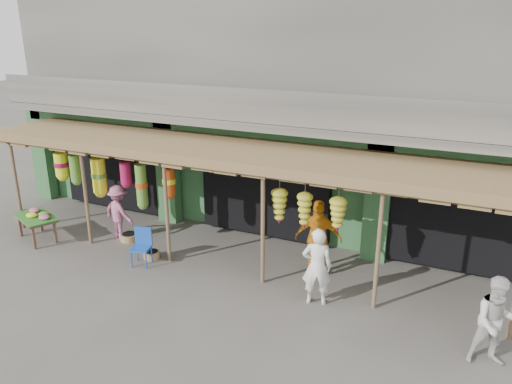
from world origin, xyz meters
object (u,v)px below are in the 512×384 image
at_px(person_front, 317,266).
at_px(blue_chair, 142,244).
at_px(person_vendor, 318,239).
at_px(person_right, 496,322).
at_px(flower_table, 37,217).
at_px(person_shopper, 119,212).

bearing_deg(person_front, blue_chair, -16.38).
height_order(blue_chair, person_vendor, person_vendor).
xyz_separation_m(blue_chair, person_right, (7.72, -0.57, 0.31)).
xyz_separation_m(person_front, person_vendor, (-0.36, 1.18, 0.07)).
bearing_deg(blue_chair, person_vendor, 1.43).
relative_size(person_front, person_right, 1.03).
xyz_separation_m(person_front, person_right, (3.34, -0.61, -0.02)).
distance_m(blue_chair, person_front, 4.39).
relative_size(person_right, person_vendor, 0.90).
bearing_deg(person_front, person_right, 152.73).
distance_m(flower_table, person_shopper, 2.17).
relative_size(flower_table, person_shopper, 1.01).
bearing_deg(blue_chair, person_right, -19.73).
bearing_deg(flower_table, blue_chair, 24.48).
bearing_deg(person_right, flower_table, 159.44).
bearing_deg(flower_table, person_vendor, 33.44).
xyz_separation_m(flower_table, person_shopper, (1.92, 1.02, 0.11)).
height_order(blue_chair, person_shopper, person_shopper).
bearing_deg(person_front, person_shopper, -25.94).
distance_m(person_front, person_vendor, 1.24).
height_order(person_vendor, person_shopper, person_vendor).
relative_size(flower_table, person_vendor, 0.83).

